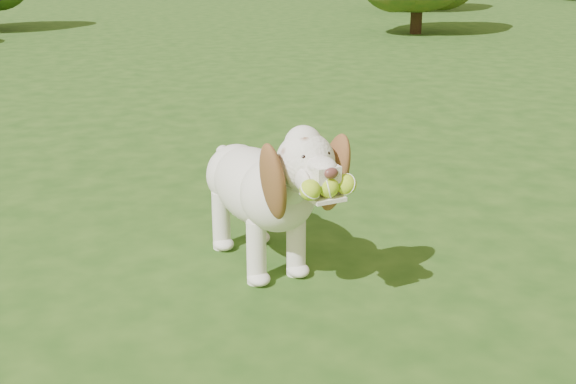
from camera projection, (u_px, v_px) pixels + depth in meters
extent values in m
plane|color=#1F4212|center=(258.00, 270.00, 3.00)|extent=(80.00, 80.00, 0.00)
ellipsoid|color=white|center=(256.00, 186.00, 2.99)|extent=(0.42, 0.63, 0.31)
ellipsoid|color=white|center=(278.00, 194.00, 2.79)|extent=(0.36, 0.36, 0.30)
ellipsoid|color=white|center=(237.00, 175.00, 3.16)|extent=(0.32, 0.32, 0.27)
cylinder|color=white|center=(291.00, 183.00, 2.67)|extent=(0.21, 0.26, 0.23)
sphere|color=white|center=(306.00, 161.00, 2.53)|extent=(0.25, 0.25, 0.21)
sphere|color=white|center=(303.00, 145.00, 2.53)|extent=(0.16, 0.16, 0.14)
cube|color=white|center=(322.00, 172.00, 2.43)|extent=(0.11, 0.14, 0.06)
ellipsoid|color=#592D28|center=(331.00, 173.00, 2.37)|extent=(0.06, 0.04, 0.04)
cube|color=white|center=(323.00, 196.00, 2.45)|extent=(0.14, 0.15, 0.01)
ellipsoid|color=brown|center=(273.00, 182.00, 2.51)|extent=(0.14, 0.22, 0.32)
ellipsoid|color=brown|center=(334.00, 173.00, 2.61)|extent=(0.15, 0.20, 0.32)
cylinder|color=white|center=(227.00, 160.00, 3.25)|extent=(0.08, 0.16, 0.12)
cylinder|color=white|center=(256.00, 252.00, 2.85)|extent=(0.09, 0.09, 0.26)
cylinder|color=white|center=(296.00, 245.00, 2.92)|extent=(0.09, 0.09, 0.26)
cylinder|color=white|center=(221.00, 220.00, 3.17)|extent=(0.09, 0.09, 0.26)
cylinder|color=white|center=(258.00, 214.00, 3.25)|extent=(0.09, 0.09, 0.26)
sphere|color=#C4DD20|center=(310.00, 190.00, 2.38)|extent=(0.09, 0.09, 0.07)
sphere|color=#C4DD20|center=(328.00, 187.00, 2.41)|extent=(0.09, 0.09, 0.07)
sphere|color=#C4DD20|center=(346.00, 184.00, 2.43)|extent=(0.09, 0.09, 0.07)
cylinder|color=#382314|center=(416.00, 15.00, 10.64)|extent=(0.17, 0.17, 0.55)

